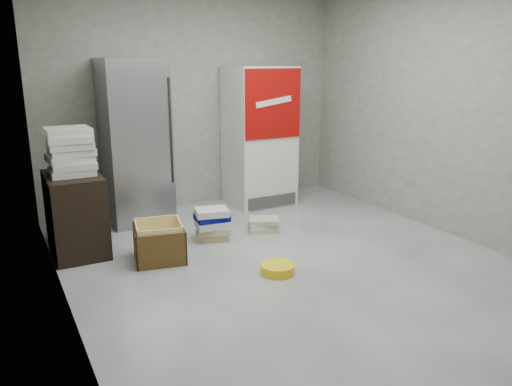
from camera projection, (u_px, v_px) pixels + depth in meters
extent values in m
plane|color=#BABAB5|center=(298.00, 268.00, 4.66)|extent=(5.00, 5.00, 0.00)
cube|color=#A59E95|center=(194.00, 98.00, 6.42)|extent=(4.00, 0.04, 2.80)
cube|color=#A59E95|center=(55.00, 133.00, 3.37)|extent=(0.04, 5.00, 2.80)
cube|color=#A59E95|center=(462.00, 107.00, 5.21)|extent=(0.04, 5.00, 2.80)
cube|color=#A6A8AE|center=(135.00, 142.00, 5.81)|extent=(0.70, 0.70, 1.90)
cylinder|color=#333333|center=(171.00, 131.00, 5.61)|extent=(0.02, 0.02, 1.19)
cube|color=silver|center=(259.00, 136.00, 6.58)|extent=(0.80, 0.70, 1.80)
cube|color=#980907|center=(273.00, 104.00, 6.15)|extent=(0.78, 0.02, 0.85)
cube|color=white|center=(274.00, 102.00, 6.13)|extent=(0.50, 0.01, 0.14)
cube|color=#3F3F3F|center=(272.00, 201.00, 6.48)|extent=(0.70, 0.02, 0.15)
cube|color=black|center=(76.00, 214.00, 4.95)|extent=(0.50, 0.80, 0.80)
cube|color=beige|center=(72.00, 171.00, 4.84)|extent=(0.40, 0.40, 0.06)
cube|color=beige|center=(73.00, 165.00, 4.83)|extent=(0.41, 0.41, 0.06)
cube|color=beige|center=(70.00, 158.00, 4.81)|extent=(0.43, 0.43, 0.06)
cube|color=beige|center=(71.00, 151.00, 4.80)|extent=(0.41, 0.41, 0.06)
cube|color=beige|center=(70.00, 145.00, 4.77)|extent=(0.41, 0.41, 0.06)
cube|color=beige|center=(70.00, 138.00, 4.75)|extent=(0.42, 0.42, 0.06)
cube|color=beige|center=(68.00, 131.00, 4.74)|extent=(0.41, 0.41, 0.06)
cube|color=tan|center=(212.00, 236.00, 5.40)|extent=(0.42, 0.38, 0.07)
cube|color=tan|center=(214.00, 230.00, 5.38)|extent=(0.41, 0.37, 0.07)
cube|color=beige|center=(212.00, 224.00, 5.35)|extent=(0.38, 0.32, 0.07)
cube|color=#080D73|center=(212.00, 217.00, 5.34)|extent=(0.37, 0.30, 0.06)
cube|color=beige|center=(212.00, 212.00, 5.30)|extent=(0.39, 0.34, 0.07)
cube|color=tan|center=(263.00, 229.00, 5.66)|extent=(0.39, 0.36, 0.05)
cube|color=beige|center=(263.00, 224.00, 5.66)|extent=(0.39, 0.34, 0.05)
cube|color=tan|center=(264.00, 220.00, 5.64)|extent=(0.40, 0.37, 0.05)
cube|color=gold|center=(160.00, 259.00, 4.85)|extent=(0.52, 0.52, 0.01)
cube|color=brown|center=(157.00, 236.00, 5.01)|extent=(0.46, 0.11, 0.33)
cube|color=brown|center=(162.00, 252.00, 4.60)|extent=(0.46, 0.11, 0.33)
cube|color=brown|center=(135.00, 246.00, 4.74)|extent=(0.11, 0.46, 0.33)
cube|color=brown|center=(183.00, 241.00, 4.87)|extent=(0.11, 0.46, 0.33)
cube|color=gold|center=(157.00, 234.00, 4.99)|extent=(0.42, 0.10, 0.38)
cube|color=gold|center=(162.00, 249.00, 4.61)|extent=(0.42, 0.10, 0.38)
cube|color=gold|center=(137.00, 243.00, 4.74)|extent=(0.10, 0.42, 0.38)
cube|color=gold|center=(181.00, 239.00, 4.86)|extent=(0.10, 0.42, 0.38)
cylinder|color=yellow|center=(278.00, 269.00, 4.53)|extent=(0.38, 0.38, 0.08)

